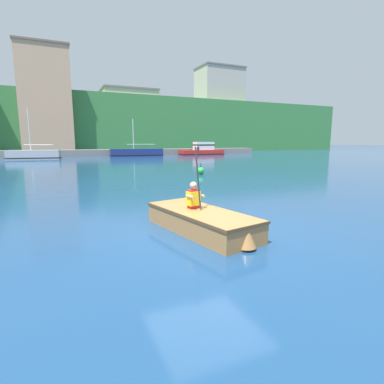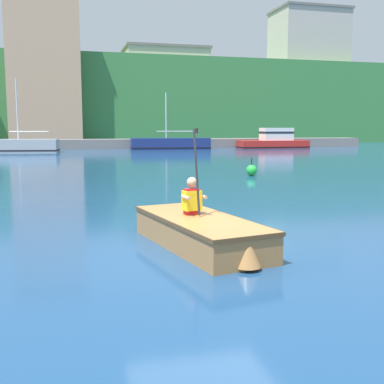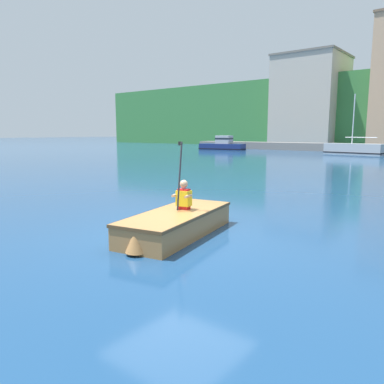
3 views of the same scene
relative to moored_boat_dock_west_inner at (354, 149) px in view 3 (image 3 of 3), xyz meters
name	(u,v)px [view 3 (image 3 of 3)]	position (x,y,z in m)	size (l,w,h in m)	color
ground_plane	(179,236)	(5.46, -32.90, -0.51)	(300.00, 300.00, 0.00)	navy
waterfront_warehouse_left	(310,102)	(-11.82, 18.65, 6.29)	(9.49, 10.07, 13.57)	#B2A899
moored_boat_dock_west_inner	(354,149)	(0.00, 0.00, 0.00)	(5.74, 2.60, 5.77)	#9EA3A8
moored_boat_dock_center_far	(223,145)	(-15.56, 0.26, 0.08)	(5.84, 2.68, 1.75)	navy
rowboat_foreground	(176,222)	(5.36, -32.89, -0.23)	(1.71, 3.24, 0.49)	#A3703D
person_paddler	(184,196)	(5.29, -32.56, 0.27)	(0.40, 0.43, 1.43)	red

